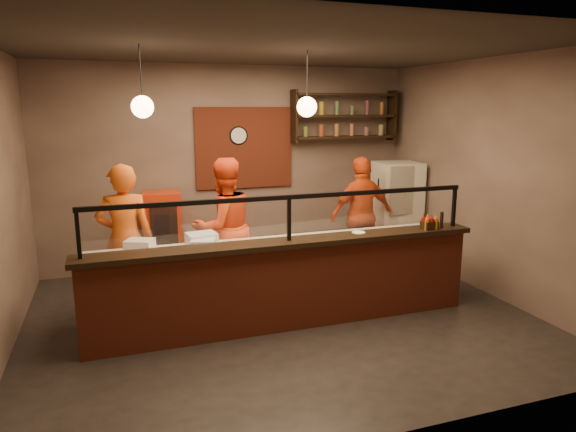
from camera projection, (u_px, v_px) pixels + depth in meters
name	position (u px, v px, depth m)	size (l,w,h in m)	color
floor	(281.00, 317.00, 6.35)	(6.00, 6.00, 0.00)	black
ceiling	(280.00, 47.00, 5.68)	(6.00, 6.00, 0.00)	#332E27
wall_back	(232.00, 167.00, 8.33)	(6.00, 6.00, 0.00)	#7B695A
wall_right	(490.00, 178.00, 6.97)	(5.00, 5.00, 0.00)	#7B695A
wall_front	(389.00, 241.00, 3.71)	(6.00, 6.00, 0.00)	#7B695A
brick_patch	(244.00, 148.00, 8.30)	(1.60, 0.04, 1.30)	maroon
service_counter	(289.00, 287.00, 5.97)	(4.60, 0.25, 1.00)	maroon
counter_ledge	(289.00, 243.00, 5.86)	(4.70, 0.37, 0.06)	black
worktop_cabinet	(276.00, 279.00, 6.45)	(4.60, 0.75, 0.85)	gray
worktop	(276.00, 245.00, 6.35)	(4.60, 0.75, 0.05)	silver
sneeze_guard	(289.00, 214.00, 5.79)	(4.50, 0.05, 0.52)	white
wall_shelving	(345.00, 116.00, 8.60)	(1.84, 0.28, 0.85)	black
wall_clock	(238.00, 135.00, 8.22)	(0.30, 0.30, 0.04)	black
pendant_left	(142.00, 107.00, 5.52)	(0.24, 0.24, 0.77)	black
pendant_right	(307.00, 107.00, 6.13)	(0.24, 0.24, 0.77)	black
cook_left	(125.00, 239.00, 6.39)	(0.69, 0.45, 1.88)	#DC5814
cook_mid	(224.00, 227.00, 6.98)	(0.92, 0.72, 1.89)	#EA4316
cook_right	(362.00, 215.00, 7.96)	(1.06, 0.44, 1.81)	#DC4814
fridge	(396.00, 212.00, 8.59)	(0.69, 0.65, 1.66)	beige
red_cooler	(163.00, 234.00, 7.82)	(0.56, 0.51, 1.30)	red
pizza_dough	(269.00, 243.00, 6.33)	(0.44, 0.44, 0.01)	white
prep_tub_a	(140.00, 246.00, 5.93)	(0.30, 0.24, 0.15)	white
prep_tub_b	(202.00, 240.00, 6.15)	(0.34, 0.27, 0.17)	white
prep_tub_c	(203.00, 246.00, 5.97)	(0.28, 0.22, 0.14)	silver
rolling_pin	(202.00, 249.00, 5.97)	(0.06, 0.06, 0.33)	yellow
condiment_caddy	(429.00, 225.00, 6.38)	(0.18, 0.14, 0.10)	black
pepper_mill	(442.00, 220.00, 6.44)	(0.04, 0.04, 0.20)	black
small_plate	(359.00, 232.00, 6.19)	(0.16, 0.16, 0.01)	white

